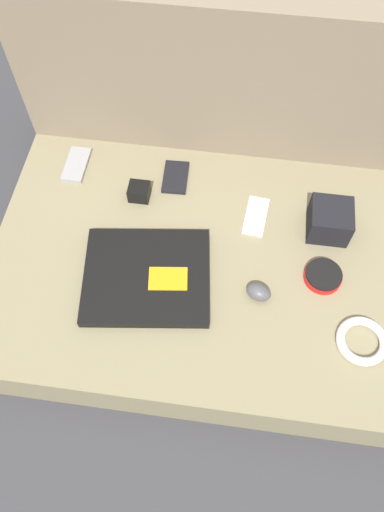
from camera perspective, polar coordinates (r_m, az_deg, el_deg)
The scene contains 12 objects.
ground_plane at distance 1.34m, azimuth 0.00°, elevation -3.51°, with size 8.00×8.00×0.00m, color #38383D.
couch_seat at distance 1.28m, azimuth 0.00°, elevation -2.06°, with size 0.99×0.69×0.15m.
couch_backrest at distance 1.38m, azimuth 2.63°, elevation 18.77°, with size 0.99×0.20×0.58m.
laptop at distance 1.18m, azimuth -5.18°, elevation -2.35°, with size 0.32×0.28×0.03m.
computer_mouse at distance 1.16m, azimuth 7.61°, elevation -4.08°, with size 0.07×0.06×0.04m.
speaker_puck at distance 1.22m, azimuth 14.76°, elevation -2.22°, with size 0.09×0.09×0.02m.
phone_silver at distance 1.35m, azimuth -1.90°, elevation 8.99°, with size 0.07×0.11×0.01m.
phone_black at distance 1.41m, azimuth -13.07°, elevation 10.14°, with size 0.06×0.12×0.01m.
phone_small at distance 1.29m, azimuth 7.31°, elevation 4.55°, with size 0.06×0.12×0.01m.
camera_pouch at distance 1.27m, azimuth 15.46°, elevation 3.95°, with size 0.10×0.10×0.08m.
charger_brick at distance 1.31m, azimuth -6.06°, elevation 7.33°, with size 0.05×0.05×0.04m.
cable_coil at distance 1.18m, azimuth 18.87°, elevation -9.17°, with size 0.12×0.12×0.02m.
Camera 1 is at (0.08, -0.58, 1.21)m, focal length 35.00 mm.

